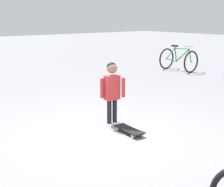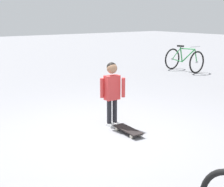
# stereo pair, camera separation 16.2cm
# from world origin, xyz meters

# --- Properties ---
(ground_plane) EXTENTS (50.00, 50.00, 0.00)m
(ground_plane) POSITION_xyz_m (0.00, 0.00, 0.00)
(ground_plane) COLOR gray
(child_person) EXTENTS (0.24, 0.36, 1.06)m
(child_person) POSITION_xyz_m (0.38, -0.39, 0.66)
(child_person) COLOR black
(child_person) RESTS_ON ground
(skateboard) EXTENTS (0.58, 0.23, 0.07)m
(skateboard) POSITION_xyz_m (-0.06, -0.37, 0.06)
(skateboard) COLOR black
(skateboard) RESTS_ON ground
(bicycle_mid) EXTENTS (1.08, 0.73, 0.85)m
(bicycle_mid) POSITION_xyz_m (3.33, -5.51, 0.38)
(bicycle_mid) COLOR black
(bicycle_mid) RESTS_ON ground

